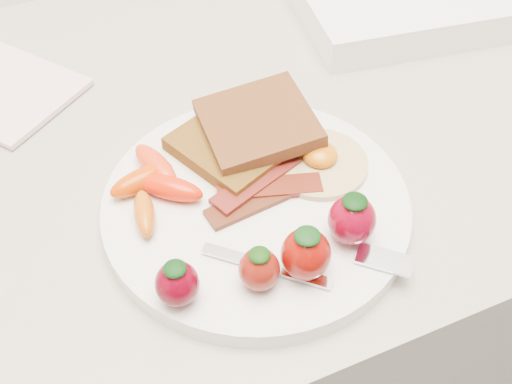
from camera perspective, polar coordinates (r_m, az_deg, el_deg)
name	(u,v)px	position (r m, az deg, el deg)	size (l,w,h in m)	color
counter	(229,337)	(1.02, -2.37, -12.77)	(2.00, 0.60, 0.90)	gray
plate	(256,206)	(0.57, 0.00, -1.29)	(0.27, 0.27, 0.02)	white
toast_lower	(236,143)	(0.60, -1.76, 4.42)	(0.10, 0.10, 0.01)	#3E2108
toast_upper	(258,123)	(0.60, 0.15, 6.19)	(0.10, 0.10, 0.01)	black
fried_egg	(319,161)	(0.59, 5.65, 2.77)	(0.11, 0.11, 0.02)	beige
bacon_strips	(261,190)	(0.56, 0.42, 0.22)	(0.11, 0.06, 0.01)	black
baby_carrots	(154,184)	(0.57, -9.08, 0.73)	(0.08, 0.11, 0.02)	#BE3900
strawberries	(288,251)	(0.50, 2.86, -5.23)	(0.19, 0.06, 0.05)	#53000E
fork	(320,263)	(0.52, 5.74, -6.30)	(0.16, 0.10, 0.00)	silver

